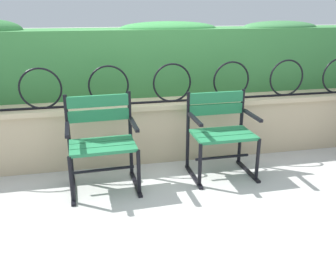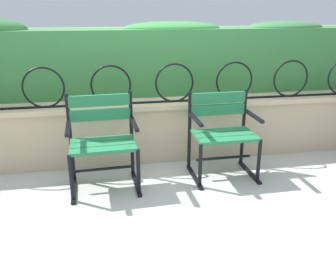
# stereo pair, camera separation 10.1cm
# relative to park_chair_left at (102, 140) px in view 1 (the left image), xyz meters

# --- Properties ---
(ground_plane) EXTENTS (60.00, 60.00, 0.00)m
(ground_plane) POSITION_rel_park_chair_left_xyz_m (0.59, -0.31, -0.47)
(ground_plane) COLOR #ADADA8
(stone_wall) EXTENTS (6.35, 0.41, 0.66)m
(stone_wall) POSITION_rel_park_chair_left_xyz_m (0.59, 0.58, -0.14)
(stone_wall) COLOR tan
(stone_wall) RESTS_ON ground
(iron_arch_fence) EXTENTS (5.83, 0.02, 0.42)m
(iron_arch_fence) POSITION_rel_park_chair_left_xyz_m (0.47, 0.50, 0.38)
(iron_arch_fence) COLOR black
(iron_arch_fence) RESTS_ON stone_wall
(hedge_row) EXTENTS (6.22, 0.56, 0.86)m
(hedge_row) POSITION_rel_park_chair_left_xyz_m (0.58, 1.04, 0.59)
(hedge_row) COLOR #387A3D
(hedge_row) RESTS_ON stone_wall
(park_chair_left) EXTENTS (0.65, 0.55, 0.88)m
(park_chair_left) POSITION_rel_park_chair_left_xyz_m (0.00, 0.00, 0.00)
(park_chair_left) COLOR #237547
(park_chair_left) RESTS_ON ground
(park_chair_right) EXTENTS (0.64, 0.53, 0.83)m
(park_chair_right) POSITION_rel_park_chair_left_xyz_m (1.18, 0.05, -0.01)
(park_chair_right) COLOR #237547
(park_chair_right) RESTS_ON ground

